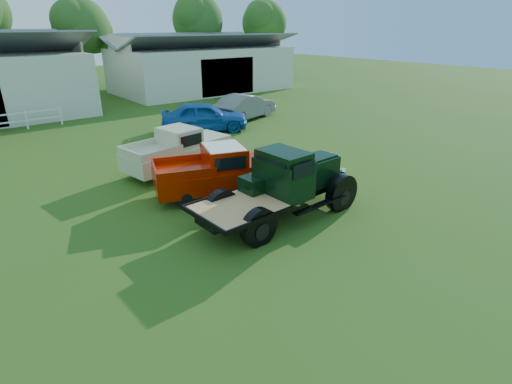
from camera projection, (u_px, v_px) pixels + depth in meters
ground at (275, 237)px, 12.17m from camera, size 120.00×120.00×0.00m
shed_right at (202, 63)px, 38.69m from camera, size 16.80×9.20×5.20m
tree_c at (84, 42)px, 37.11m from camera, size 5.40×5.40×9.00m
tree_d at (198, 35)px, 45.11m from camera, size 6.00×6.00×10.00m
tree_e at (264, 36)px, 48.36m from camera, size 5.70×5.70×9.50m
vintage_flatbed at (281, 185)px, 13.00m from camera, size 5.87×2.50×2.30m
red_pickup at (222, 170)px, 14.95m from camera, size 5.57×3.60×1.90m
white_pickup at (178, 150)px, 17.51m from camera, size 5.29×2.74×1.85m
misc_car_blue at (205, 116)px, 24.13m from camera, size 5.50×4.35×1.75m
misc_car_grey at (245, 107)px, 27.21m from camera, size 5.43×3.21×1.69m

